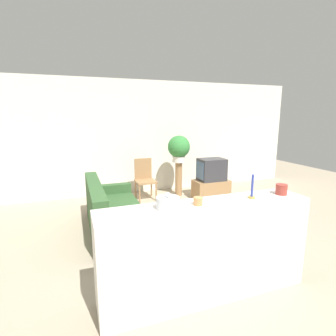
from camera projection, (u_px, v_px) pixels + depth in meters
ground_plane at (183, 265)px, 3.35m from camera, size 14.00×14.00×0.00m
wall_back at (127, 138)px, 6.25m from camera, size 9.00×0.06×2.70m
couch at (113, 215)px, 4.27m from camera, size 0.84×1.85×0.83m
tv_stand at (211, 189)px, 5.98m from camera, size 0.80×0.44×0.43m
television at (211, 170)px, 5.89m from camera, size 0.59×0.42×0.49m
wooden_chair at (145, 177)px, 5.95m from camera, size 0.44×0.44×0.91m
plant_stand at (179, 179)px, 6.18m from camera, size 0.16×0.16×0.81m
potted_plant at (179, 148)px, 6.04m from camera, size 0.51×0.51×0.62m
foreground_counter at (206, 250)px, 2.71m from camera, size 2.24×0.44×1.01m
decorative_bowl at (168, 203)px, 2.46m from camera, size 0.22×0.22×0.16m
candle_jar at (198, 201)px, 2.57m from camera, size 0.09×0.09×0.08m
candlestick at (252, 190)px, 2.77m from camera, size 0.07×0.07×0.26m
coffee_tin at (281, 189)px, 2.91m from camera, size 0.12×0.12×0.12m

